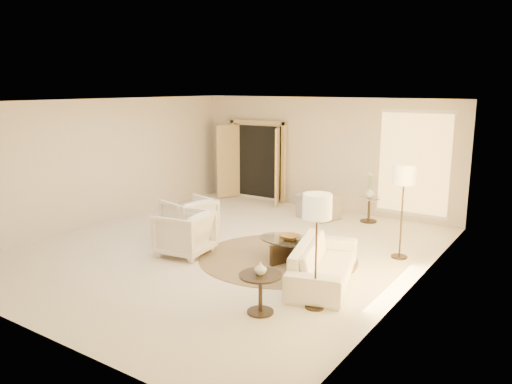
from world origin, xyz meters
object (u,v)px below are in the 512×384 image
Objects in this scene: armchair_left at (189,216)px; side_vase at (370,193)px; floor_lamp_near at (404,179)px; bowl at (290,237)px; sofa at (324,262)px; end_vase at (260,268)px; side_table at (369,207)px; end_table at (260,287)px; floor_lamp_far at (317,212)px; armchair_right at (184,231)px; coffee_table at (290,248)px; accent_chair at (318,202)px.

armchair_left is 4.13× the size of side_vase.
floor_lamp_near reaches higher than bowl.
armchair_left is 2.76× the size of bowl.
sofa is 12.12× the size of end_vase.
floor_lamp_near is at bearing -55.49° from side_table.
end_table is 1.04× the size of side_table.
side_vase is at bearing 102.80° from floor_lamp_far.
side_vase reaches higher than end_table.
bowl is (1.81, 0.74, 0.01)m from armchair_right.
floor_lamp_near reaches higher than armchair_right.
side_vase is (0.16, 3.34, 0.42)m from coffee_table.
accent_chair is 3.09m from bowl.
coffee_table is 0.85× the size of floor_lamp_far.
coffee_table is at bearing -139.64° from floor_lamp_near.
armchair_left is 1.53× the size of end_table.
floor_lamp_far is at bearing 81.30° from armchair_left.
floor_lamp_near is 3.52m from end_vase.
floor_lamp_near is (2.50, -1.62, 1.07)m from accent_chair.
floor_lamp_near is at bearing 162.59° from accent_chair.
floor_lamp_far is (3.06, -0.69, 0.95)m from armchair_right.
end_table is 0.35× the size of floor_lamp_near.
side_vase is at bearing 87.24° from coffee_table.
coffee_table is 3.37m from side_vase.
end_vase is (0.54, -5.33, 0.30)m from side_table.
armchair_right is 2.81m from end_vase.
side_table is 5.37m from end_vase.
coffee_table is at bearing 1.79° from bowl.
end_table is (3.14, -2.10, -0.07)m from armchair_left.
end_vase is 0.80× the size of side_vase.
sofa is 9.69× the size of side_vase.
armchair_left reaches higher than accent_chair.
side_vase is (-1.08, 4.77, -0.72)m from floor_lamp_far.
end_table is 5.36m from side_table.
armchair_left is 0.55× the size of floor_lamp_far.
floor_lamp_near is (3.36, 2.06, 1.01)m from armchair_right.
side_table is at bearing 95.73° from end_vase.
side_table is 0.33× the size of floor_lamp_near.
end_table is 1.80× the size of bowl.
sofa is 2.34× the size of armchair_left.
floor_lamp_far is (0.35, -0.97, 1.09)m from sofa.
sofa is 3.72× the size of side_table.
side_vase is at bearing 180.00° from side_table.
side_table is 0.35× the size of floor_lamp_far.
armchair_right is 3.78m from accent_chair.
accent_chair is 1.22m from side_vase.
armchair_left is at bearing 146.27° from end_vase.
side_vase reaches higher than sofa.
armchair_right is 4.08× the size of side_vase.
sofa reaches higher than end_table.
sofa is at bearing 94.27° from armchair_left.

